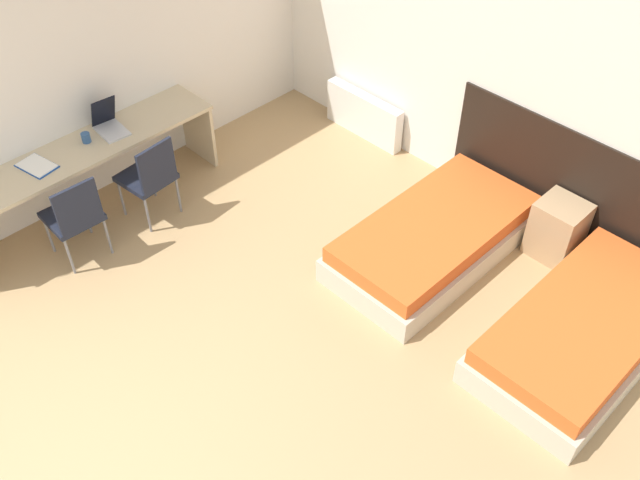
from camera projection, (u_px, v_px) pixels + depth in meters
name	position (u px, v px, depth m)	size (l,w,h in m)	color
ground_plane	(63.00, 474.00, 4.85)	(20.00, 20.00, 0.00)	tan
wall_back	(486.00, 61.00, 6.24)	(5.96, 0.05, 2.70)	white
wall_left	(105.00, 51.00, 6.37)	(0.05, 5.49, 2.70)	white
headboard_panel	(579.00, 193.00, 6.17)	(2.58, 0.03, 1.10)	black
bed_near_window	(434.00, 238.00, 6.28)	(1.00, 1.95, 0.39)	beige
bed_near_door	(584.00, 331.00, 5.52)	(1.00, 1.95, 0.39)	beige
nightstand	(557.00, 229.00, 6.24)	(0.40, 0.38, 0.55)	tan
radiator	(364.00, 115.00, 7.60)	(0.98, 0.12, 0.48)	silver
desk	(83.00, 162.00, 6.42)	(0.56, 2.58, 0.73)	#C6B28E
chair_near_laptop	(150.00, 175.00, 6.45)	(0.47, 0.47, 0.87)	black
chair_near_notebook	(74.00, 214.00, 6.05)	(0.45, 0.45, 0.87)	black
laptop	(109.00, 124.00, 6.50)	(0.35, 0.26, 0.32)	silver
open_notebook	(37.00, 166.00, 6.14)	(0.37, 0.28, 0.02)	#1E4793
mug	(86.00, 138.00, 6.38)	(0.08, 0.08, 0.09)	#2D5184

